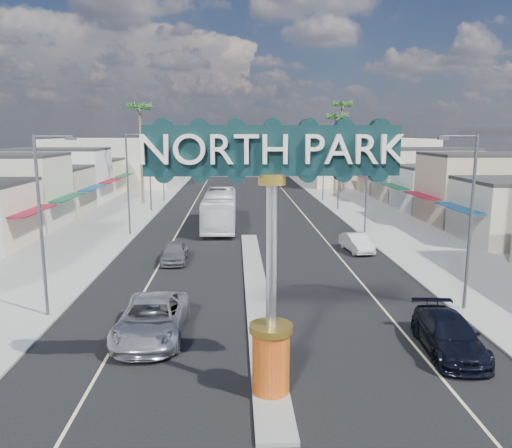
{
  "coord_description": "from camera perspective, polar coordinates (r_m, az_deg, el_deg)",
  "views": [
    {
      "loc": [
        -1.2,
        -14.09,
        9.09
      ],
      "look_at": [
        -0.18,
        9.96,
        4.65
      ],
      "focal_mm": 35.0,
      "sensor_mm": 36.0,
      "label": 1
    }
  ],
  "objects": [
    {
      "name": "ground",
      "position": [
        45.04,
        -0.86,
        -1.2
      ],
      "size": [
        160.0,
        160.0,
        0.0
      ],
      "primitive_type": "plane",
      "color": "gray",
      "rests_on": "ground"
    },
    {
      "name": "road",
      "position": [
        45.04,
        -0.86,
        -1.2
      ],
      "size": [
        20.0,
        120.0,
        0.01
      ],
      "primitive_type": "cube",
      "color": "black",
      "rests_on": "ground"
    },
    {
      "name": "median_island",
      "position": [
        29.53,
        0.01,
        -7.32
      ],
      "size": [
        1.3,
        30.0,
        0.16
      ],
      "primitive_type": "cube",
      "color": "gray",
      "rests_on": "ground"
    },
    {
      "name": "sidewalk_left",
      "position": [
        46.79,
        -18.26,
        -1.22
      ],
      "size": [
        8.0,
        120.0,
        0.12
      ],
      "primitive_type": "cube",
      "color": "gray",
      "rests_on": "ground"
    },
    {
      "name": "sidewalk_right",
      "position": [
        47.51,
        16.28,
        -0.94
      ],
      "size": [
        8.0,
        120.0,
        0.12
      ],
      "primitive_type": "cube",
      "color": "gray",
      "rests_on": "ground"
    },
    {
      "name": "storefront_row_left",
      "position": [
        61.78,
        -24.14,
        3.87
      ],
      "size": [
        12.0,
        42.0,
        6.0
      ],
      "primitive_type": "cube",
      "color": "beige",
      "rests_on": "ground"
    },
    {
      "name": "storefront_row_right",
      "position": [
        62.7,
        21.33,
        4.16
      ],
      "size": [
        12.0,
        42.0,
        6.0
      ],
      "primitive_type": "cube",
      "color": "#B7B29E",
      "rests_on": "ground"
    },
    {
      "name": "backdrop_far_left",
      "position": [
        91.63,
        -15.67,
        6.87
      ],
      "size": [
        20.0,
        20.0,
        8.0
      ],
      "primitive_type": "cube",
      "color": "#B7B29E",
      "rests_on": "ground"
    },
    {
      "name": "backdrop_far_right",
      "position": [
        92.21,
        12.24,
        7.04
      ],
      "size": [
        20.0,
        20.0,
        8.0
      ],
      "primitive_type": "cube",
      "color": "beige",
      "rests_on": "ground"
    },
    {
      "name": "gateway_sign",
      "position": [
        16.42,
        1.81,
        -0.65
      ],
      "size": [
        8.2,
        1.5,
        9.15
      ],
      "color": "red",
      "rests_on": "median_island"
    },
    {
      "name": "traffic_signal_left",
      "position": [
        58.83,
        -10.28,
        5.58
      ],
      "size": [
        5.09,
        0.45,
        6.0
      ],
      "color": "#47474C",
      "rests_on": "ground"
    },
    {
      "name": "traffic_signal_right",
      "position": [
        59.21,
        7.71,
        5.68
      ],
      "size": [
        5.09,
        0.45,
        6.0
      ],
      "color": "#47474C",
      "rests_on": "ground"
    },
    {
      "name": "streetlight_l_near",
      "position": [
        26.11,
        -23.1,
        0.74
      ],
      "size": [
        2.03,
        0.22,
        9.0
      ],
      "color": "#47474C",
      "rests_on": "ground"
    },
    {
      "name": "streetlight_l_mid",
      "position": [
        45.23,
        -14.26,
        5.02
      ],
      "size": [
        2.03,
        0.22,
        9.0
      ],
      "color": "#47474C",
      "rests_on": "ground"
    },
    {
      "name": "streetlight_l_far",
      "position": [
        66.86,
        -10.44,
        6.82
      ],
      "size": [
        2.03,
        0.22,
        9.0
      ],
      "color": "#47474C",
      "rests_on": "ground"
    },
    {
      "name": "streetlight_r_near",
      "position": [
        27.06,
        23.07,
        1.06
      ],
      "size": [
        2.03,
        0.22,
        9.0
      ],
      "color": "#47474C",
      "rests_on": "ground"
    },
    {
      "name": "streetlight_r_mid",
      "position": [
        45.78,
        12.35,
        5.16
      ],
      "size": [
        2.03,
        0.22,
        9.0
      ],
      "color": "#47474C",
      "rests_on": "ground"
    },
    {
      "name": "streetlight_r_far",
      "position": [
        67.23,
        7.59,
        6.92
      ],
      "size": [
        2.03,
        0.22,
        9.0
      ],
      "color": "#47474C",
      "rests_on": "ground"
    },
    {
      "name": "palm_left_far",
      "position": [
        65.21,
        -13.16,
        12.29
      ],
      "size": [
        2.6,
        2.6,
        13.1
      ],
      "color": "brown",
      "rests_on": "ground"
    },
    {
      "name": "palm_right_mid",
      "position": [
        71.53,
        9.2,
        11.52
      ],
      "size": [
        2.6,
        2.6,
        12.1
      ],
      "color": "brown",
      "rests_on": "ground"
    },
    {
      "name": "palm_right_far",
      "position": [
        77.87,
        9.82,
        12.72
      ],
      "size": [
        2.6,
        2.6,
        14.1
      ],
      "color": "brown",
      "rests_on": "ground"
    },
    {
      "name": "suv_left",
      "position": [
        23.19,
        -11.82,
        -10.55
      ],
      "size": [
        2.95,
        6.27,
        1.73
      ],
      "primitive_type": "imported",
      "rotation": [
        0.0,
        0.0,
        -0.01
      ],
      "color": "#B9B8BE",
      "rests_on": "ground"
    },
    {
      "name": "suv_right",
      "position": [
        22.8,
        21.17,
        -11.69
      ],
      "size": [
        2.61,
        5.46,
        1.54
      ],
      "primitive_type": "imported",
      "rotation": [
        0.0,
        0.0,
        -0.09
      ],
      "color": "black",
      "rests_on": "ground"
    },
    {
      "name": "car_parked_left",
      "position": [
        35.83,
        -9.27,
        -3.18
      ],
      "size": [
        1.76,
        4.31,
        1.47
      ],
      "primitive_type": "imported",
      "rotation": [
        0.0,
        0.0,
        0.01
      ],
      "color": "slate",
      "rests_on": "ground"
    },
    {
      "name": "car_parked_right",
      "position": [
        39.3,
        11.4,
        -2.11
      ],
      "size": [
        2.03,
        4.35,
        1.38
      ],
      "primitive_type": "imported",
      "rotation": [
        0.0,
        0.0,
        0.14
      ],
      "color": "silver",
      "rests_on": "ground"
    },
    {
      "name": "city_bus",
      "position": [
        48.24,
        -4.16,
        1.68
      ],
      "size": [
        3.06,
        12.67,
        3.52
      ],
      "primitive_type": "imported",
      "rotation": [
        0.0,
        0.0,
        -0.01
      ],
      "color": "white",
      "rests_on": "ground"
    }
  ]
}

